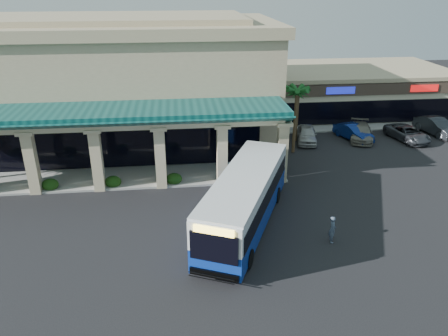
{
  "coord_description": "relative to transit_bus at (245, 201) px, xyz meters",
  "views": [
    {
      "loc": [
        -1.66,
        -24.42,
        14.27
      ],
      "look_at": [
        1.41,
        3.12,
        2.2
      ],
      "focal_mm": 35.0,
      "sensor_mm": 36.0,
      "label": 1
    }
  ],
  "objects": [
    {
      "name": "car_extra",
      "position": [
        21.58,
        15.23,
        -0.94
      ],
      "size": [
        2.62,
        5.21,
        1.64
      ],
      "primitive_type": "imported",
      "rotation": [
        0.0,
        0.0,
        0.18
      ],
      "color": "#282C31",
      "rests_on": "ground"
    },
    {
      "name": "palm_0",
      "position": [
        6.24,
        12.0,
        1.54
      ],
      "size": [
        2.4,
        2.4,
        6.6
      ],
      "primitive_type": null,
      "color": "#15511D",
      "rests_on": "ground"
    },
    {
      "name": "strip_mall",
      "position": [
        15.74,
        25.0,
        0.69
      ],
      "size": [
        22.5,
        12.5,
        4.9
      ],
      "primitive_type": null,
      "color": "beige",
      "rests_on": "ground"
    },
    {
      "name": "car_red",
      "position": [
        13.56,
        14.64,
        -1.04
      ],
      "size": [
        3.49,
        5.34,
        1.44
      ],
      "primitive_type": "imported",
      "rotation": [
        0.0,
        0.0,
        -0.33
      ],
      "color": "slate",
      "rests_on": "ground"
    },
    {
      "name": "arcade",
      "position": [
        -10.26,
        7.8,
        1.09
      ],
      "size": [
        30.0,
        6.2,
        5.7
      ],
      "primitive_type": null,
      "color": "#0A403F",
      "rests_on": "ground"
    },
    {
      "name": "main_building",
      "position": [
        -10.26,
        17.0,
        3.92
      ],
      "size": [
        30.8,
        14.8,
        11.35
      ],
      "primitive_type": null,
      "color": "tan",
      "rests_on": "ground"
    },
    {
      "name": "palm_1",
      "position": [
        7.24,
        15.0,
        1.14
      ],
      "size": [
        2.4,
        2.4,
        5.8
      ],
      "primitive_type": null,
      "color": "#15511D",
      "rests_on": "ground"
    },
    {
      "name": "pedestrian",
      "position": [
        4.8,
        -2.37,
        -0.92
      ],
      "size": [
        0.49,
        0.66,
        1.67
      ],
      "primitive_type": "imported",
      "rotation": [
        0.0,
        0.0,
        1.42
      ],
      "color": "#47566B",
      "rests_on": "ground"
    },
    {
      "name": "transit_bus",
      "position": [
        0.0,
        0.0,
        0.0
      ],
      "size": [
        7.74,
        12.7,
        3.51
      ],
      "primitive_type": null,
      "rotation": [
        0.0,
        0.0,
        -0.41
      ],
      "color": "#0E33A1",
      "rests_on": "ground"
    },
    {
      "name": "broadleaf_tree",
      "position": [
        5.24,
        20.0,
        0.65
      ],
      "size": [
        2.6,
        2.6,
        4.81
      ],
      "primitive_type": null,
      "color": "black",
      "rests_on": "ground"
    },
    {
      "name": "car_silver",
      "position": [
        8.2,
        14.53,
        -1.02
      ],
      "size": [
        2.69,
        4.62,
        1.48
      ],
      "primitive_type": "imported",
      "rotation": [
        0.0,
        0.0,
        -0.23
      ],
      "color": "#AEAEAE",
      "rests_on": "ground"
    },
    {
      "name": "car_gray",
      "position": [
        17.88,
        13.89,
        -1.07
      ],
      "size": [
        3.24,
        5.29,
        1.37
      ],
      "primitive_type": "imported",
      "rotation": [
        0.0,
        0.0,
        0.21
      ],
      "color": "#393C43",
      "rests_on": "ground"
    },
    {
      "name": "car_white",
      "position": [
        12.83,
        14.7,
        -1.04
      ],
      "size": [
        2.93,
        4.62,
        1.44
      ],
      "primitive_type": "imported",
      "rotation": [
        0.0,
        0.0,
        0.35
      ],
      "color": "navy",
      "rests_on": "ground"
    },
    {
      "name": "ground",
      "position": [
        -2.26,
        1.0,
        -1.76
      ],
      "size": [
        110.0,
        110.0,
        0.0
      ],
      "primitive_type": "plane",
      "color": "black"
    }
  ]
}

